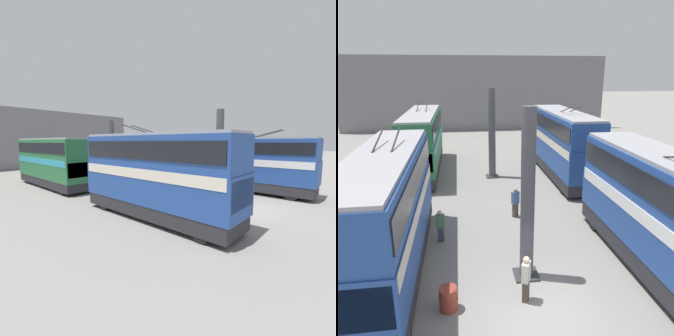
# 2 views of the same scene
# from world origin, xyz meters

# --- Properties ---
(ground_plane) EXTENTS (240.00, 240.00, 0.00)m
(ground_plane) POSITION_xyz_m (0.00, 0.00, 0.00)
(ground_plane) COLOR gray
(depot_back_wall) EXTENTS (0.50, 36.00, 9.91)m
(depot_back_wall) POSITION_xyz_m (36.39, 0.00, 4.96)
(depot_back_wall) COLOR slate
(depot_back_wall) RESTS_ON ground_plane
(support_column_near) EXTENTS (0.96, 0.96, 6.75)m
(support_column_near) POSITION_xyz_m (2.22, 0.00, 3.25)
(support_column_near) COLOR #4C4C51
(support_column_near) RESTS_ON ground_plane
(support_column_far) EXTENTS (0.96, 0.96, 6.75)m
(support_column_far) POSITION_xyz_m (15.24, 0.00, 3.25)
(support_column_far) COLOR #4C4C51
(support_column_far) RESTS_ON ground_plane
(bus_left_near) EXTENTS (10.32, 2.54, 5.47)m
(bus_left_near) POSITION_xyz_m (1.93, -5.36, 2.77)
(bus_left_near) COLOR black
(bus_left_near) RESTS_ON ground_plane
(bus_left_far) EXTENTS (10.44, 2.54, 5.66)m
(bus_left_far) POSITION_xyz_m (14.59, -5.36, 2.87)
(bus_left_far) COLOR black
(bus_left_far) RESTS_ON ground_plane
(bus_right_near) EXTENTS (10.51, 2.54, 5.57)m
(bus_right_near) POSITION_xyz_m (3.43, 5.36, 2.81)
(bus_right_near) COLOR black
(bus_right_near) RESTS_ON ground_plane
(bus_right_mid) EXTENTS (11.49, 2.54, 5.44)m
(bus_right_mid) POSITION_xyz_m (17.67, 5.36, 2.73)
(bus_right_mid) COLOR black
(bus_right_mid) RESTS_ON ground_plane
(person_aisle_foreground) EXTENTS (0.48, 0.40, 1.79)m
(person_aisle_foreground) POSITION_xyz_m (0.74, 0.33, 0.95)
(person_aisle_foreground) COLOR #473D33
(person_aisle_foreground) RESTS_ON ground_plane
(person_aisle_midway) EXTENTS (0.44, 0.48, 1.73)m
(person_aisle_midway) POSITION_xyz_m (7.77, -0.52, 0.92)
(person_aisle_midway) COLOR #473D33
(person_aisle_midway) RESTS_ON ground_plane
(person_by_right_row) EXTENTS (0.25, 0.42, 1.61)m
(person_by_right_row) POSITION_xyz_m (5.53, 3.51, 0.84)
(person_by_right_row) COLOR #384251
(person_by_right_row) RESTS_ON ground_plane
(oil_drum) EXTENTS (0.65, 0.65, 0.85)m
(oil_drum) POSITION_xyz_m (0.70, 3.04, 0.42)
(oil_drum) COLOR #933828
(oil_drum) RESTS_ON ground_plane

